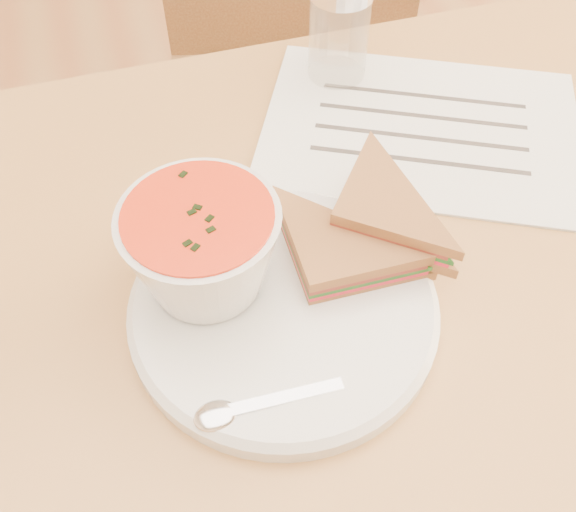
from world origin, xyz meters
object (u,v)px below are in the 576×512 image
object	(u,v)px
dining_table	(357,427)
condiment_shaker	(339,28)
plate	(284,308)
soup_bowl	(204,253)
chair_far	(299,116)

from	to	relation	value
dining_table	condiment_shaker	distance (m)	0.51
plate	soup_bowl	size ratio (longest dim) A/B	2.05
dining_table	condiment_shaker	world-z (taller)	condiment_shaker
dining_table	plate	xyz separation A→B (m)	(-0.11, -0.03, 0.38)
plate	chair_far	bearing A→B (deg)	70.65
plate	condiment_shaker	bearing A→B (deg)	62.72
soup_bowl	plate	bearing A→B (deg)	-33.39
dining_table	chair_far	size ratio (longest dim) A/B	0.99
chair_far	soup_bowl	bearing A→B (deg)	77.80
chair_far	soup_bowl	distance (m)	0.62
chair_far	plate	distance (m)	0.61
chair_far	condiment_shaker	bearing A→B (deg)	95.91
chair_far	condiment_shaker	distance (m)	0.39
plate	condiment_shaker	distance (m)	0.34
soup_bowl	dining_table	bearing A→B (deg)	-1.80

